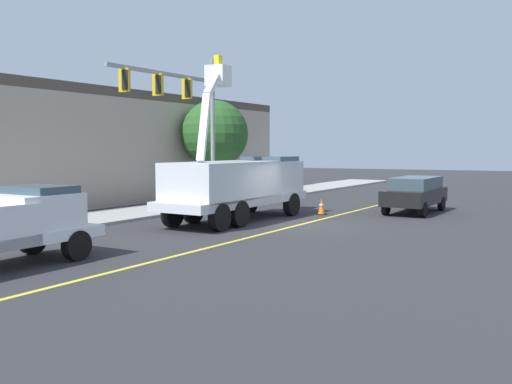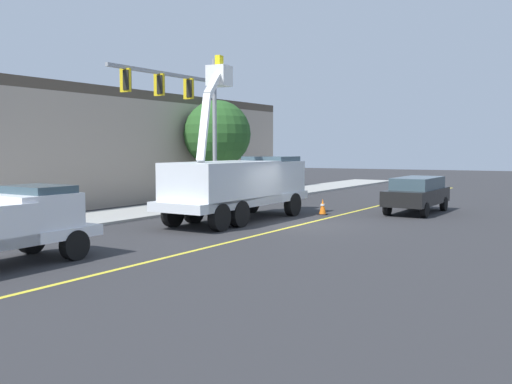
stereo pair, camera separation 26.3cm
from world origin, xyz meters
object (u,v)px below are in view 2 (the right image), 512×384
Objects in this scene: traffic_signal_mast at (185,104)px; utility_bucket_truck at (238,183)px; traffic_cone_mid_front at (323,207)px; passing_minivan at (417,192)px.

utility_bucket_truck is at bearing -120.41° from traffic_signal_mast.
traffic_signal_mast reaches higher than traffic_cone_mid_front.
utility_bucket_truck is at bearing 143.53° from traffic_cone_mid_front.
utility_bucket_truck is at bearing 133.61° from passing_minivan.
traffic_cone_mid_front is (3.51, -2.59, -1.25)m from utility_bucket_truck.
passing_minivan is at bearing -46.39° from utility_bucket_truck.
utility_bucket_truck is 8.88m from passing_minivan.
utility_bucket_truck is 5.96m from traffic_signal_mast.
utility_bucket_truck is 4.54m from traffic_cone_mid_front.
passing_minivan is 0.65× the size of traffic_signal_mast.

